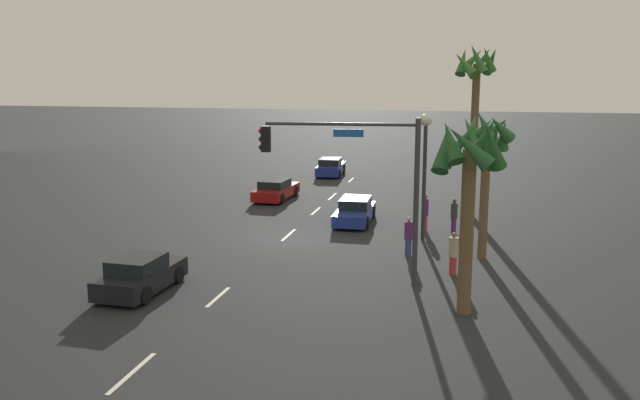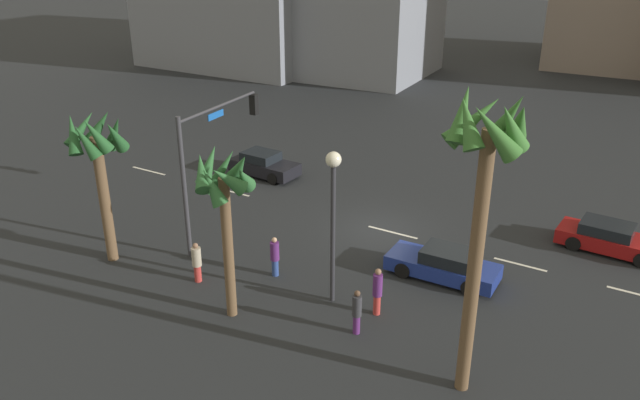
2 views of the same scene
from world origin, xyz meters
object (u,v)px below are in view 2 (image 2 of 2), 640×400
object	(u,v)px
car_1	(444,264)
pedestrian_1	(197,262)
streetlamp	(333,199)
car_2	(610,238)
palm_tree_1	(485,169)
pedestrian_3	(377,290)
pedestrian_0	(357,311)
palm_tree_0	(223,189)
pedestrian_2	(275,256)
palm_tree_2	(98,150)
traffic_signal	(211,149)
car_3	(264,165)

from	to	relation	value
car_1	pedestrian_1	bearing A→B (deg)	32.81
streetlamp	car_2	bearing A→B (deg)	-130.69
pedestrian_1	palm_tree_1	distance (m)	12.73
pedestrian_3	pedestrian_1	bearing A→B (deg)	12.65
pedestrian_3	car_1	bearing A→B (deg)	-107.01
pedestrian_1	pedestrian_0	bearing A→B (deg)	-178.62
car_2	palm_tree_0	distance (m)	17.08
car_1	palm_tree_0	bearing A→B (deg)	48.39
car_1	car_2	world-z (taller)	car_1
pedestrian_2	palm_tree_2	distance (m)	8.15
traffic_signal	pedestrian_0	bearing A→B (deg)	160.05
pedestrian_0	car_3	bearing A→B (deg)	-42.54
pedestrian_2	streetlamp	bearing A→B (deg)	171.96
car_2	pedestrian_3	world-z (taller)	pedestrian_3
pedestrian_0	pedestrian_3	distance (m)	1.43
palm_tree_2	streetlamp	bearing A→B (deg)	-168.15
pedestrian_3	car_2	bearing A→B (deg)	-123.89
traffic_signal	streetlamp	size ratio (longest dim) A/B	1.05
car_2	streetlamp	xyz separation A→B (m)	(8.31, 9.66, 3.57)
traffic_signal	pedestrian_2	size ratio (longest dim) A/B	3.62
pedestrian_0	palm_tree_2	size ratio (longest dim) A/B	0.26
pedestrian_0	palm_tree_0	distance (m)	6.14
car_1	pedestrian_0	size ratio (longest dim) A/B	2.62
car_1	pedestrian_3	world-z (taller)	pedestrian_3
car_1	pedestrian_3	bearing A→B (deg)	72.99
pedestrian_1	traffic_signal	bearing A→B (deg)	-61.76
streetlamp	pedestrian_1	size ratio (longest dim) A/B	3.49
car_3	pedestrian_3	bearing A→B (deg)	141.67
palm_tree_0	car_1	bearing A→B (deg)	-131.61
car_2	palm_tree_1	bearing A→B (deg)	78.17
palm_tree_0	pedestrian_0	bearing A→B (deg)	-164.15
palm_tree_0	pedestrian_2	bearing A→B (deg)	-86.69
palm_tree_0	palm_tree_2	size ratio (longest dim) A/B	0.98
pedestrian_2	palm_tree_2	size ratio (longest dim) A/B	0.26
palm_tree_1	streetlamp	bearing A→B (deg)	-20.42
palm_tree_1	car_1	bearing A→B (deg)	-64.36
car_3	palm_tree_0	world-z (taller)	palm_tree_0
car_2	palm_tree_0	size ratio (longest dim) A/B	0.71
pedestrian_0	pedestrian_3	world-z (taller)	pedestrian_3
car_1	car_2	size ratio (longest dim) A/B	0.99
car_2	car_3	world-z (taller)	car_3
car_3	palm_tree_2	bearing A→B (deg)	91.70
car_3	pedestrian_3	world-z (taller)	pedestrian_3
car_2	traffic_signal	distance (m)	17.64
car_2	pedestrian_1	world-z (taller)	pedestrian_1
streetlamp	pedestrian_3	xyz separation A→B (m)	(-1.84, -0.04, -3.17)
pedestrian_3	palm_tree_1	bearing A→B (deg)	150.98
car_2	pedestrian_0	bearing A→B (deg)	59.39
pedestrian_0	palm_tree_1	size ratio (longest dim) A/B	0.18
car_2	traffic_signal	size ratio (longest dim) A/B	0.73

